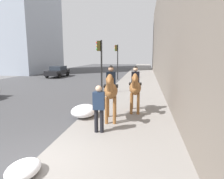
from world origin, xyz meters
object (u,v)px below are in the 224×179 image
at_px(car_mid_lane, 58,71).
at_px(traffic_light_far_curb, 117,56).
at_px(traffic_light_near_curb, 100,59).
at_px(mounted_horse_near, 111,90).
at_px(pedestrian_greeting, 99,106).
at_px(mounted_horse_far, 135,87).

bearing_deg(car_mid_lane, traffic_light_far_curb, 78.65).
height_order(car_mid_lane, traffic_light_far_curb, traffic_light_far_curb).
height_order(traffic_light_near_curb, traffic_light_far_curb, traffic_light_far_curb).
distance_m(mounted_horse_near, traffic_light_far_curb, 15.52).
height_order(mounted_horse_near, traffic_light_far_curb, traffic_light_far_curb).
bearing_deg(traffic_light_far_curb, mounted_horse_near, -172.65).
distance_m(pedestrian_greeting, traffic_light_far_curb, 16.84).
bearing_deg(traffic_light_near_curb, mounted_horse_near, -163.08).
relative_size(pedestrian_greeting, traffic_light_near_curb, 0.44).
height_order(mounted_horse_near, mounted_horse_far, mounted_horse_near).
bearing_deg(traffic_light_far_curb, car_mid_lane, 79.25).
relative_size(traffic_light_near_curb, traffic_light_far_curb, 0.96).
xyz_separation_m(car_mid_lane, traffic_light_near_curb, (-10.96, -8.30, 1.86)).
distance_m(mounted_horse_far, traffic_light_far_curb, 14.20).
relative_size(car_mid_lane, traffic_light_near_curb, 1.14).
distance_m(car_mid_lane, traffic_light_far_curb, 8.50).
bearing_deg(traffic_light_near_curb, mounted_horse_far, -148.35).
xyz_separation_m(pedestrian_greeting, car_mid_lane, (18.21, 9.91, -0.35)).
height_order(mounted_horse_near, pedestrian_greeting, mounted_horse_near).
distance_m(mounted_horse_near, mounted_horse_far, 1.76).
xyz_separation_m(pedestrian_greeting, traffic_light_near_curb, (7.25, 1.60, 1.51)).
xyz_separation_m(mounted_horse_far, pedestrian_greeting, (-2.84, 1.12, -0.26)).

